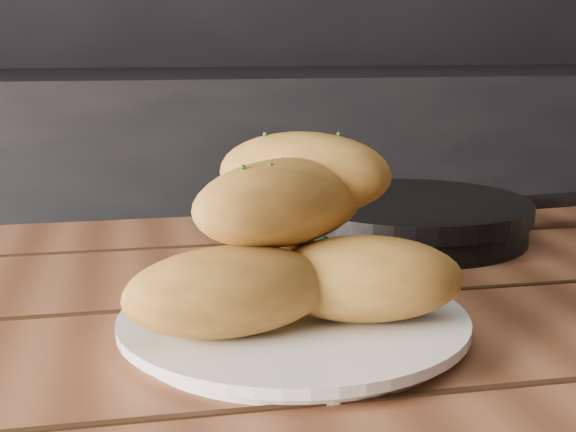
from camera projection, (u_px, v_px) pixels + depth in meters
The scene contains 4 objects.
counter at pixel (200, 275), 1.80m from camera, with size 2.80×0.60×0.90m, color black.
plate at pixel (293, 324), 0.61m from camera, with size 0.27×0.27×0.02m.
bread_rolls at pixel (291, 241), 0.60m from camera, with size 0.26×0.20×0.14m.
skillet at pixel (412, 218), 0.91m from camera, with size 0.41×0.27×0.05m.
Camera 1 is at (-0.15, -0.03, 0.97)m, focal length 50.00 mm.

